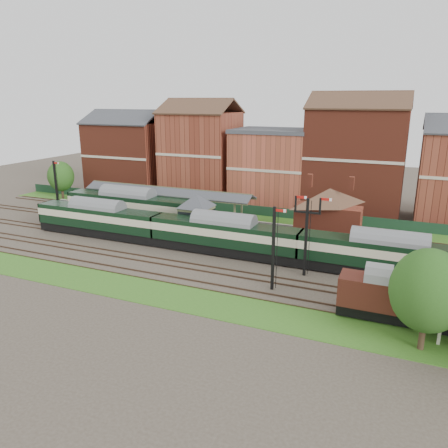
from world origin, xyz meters
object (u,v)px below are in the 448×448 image
at_px(dmu_train, 224,234).
at_px(platform_railcar, 128,206).
at_px(goods_van_a, 377,294).
at_px(semaphore_bracket, 307,232).
at_px(signal_box, 197,216).

relative_size(dmu_train, platform_railcar, 2.76).
bearing_deg(goods_van_a, semaphore_bracket, 138.46).
height_order(signal_box, dmu_train, signal_box).
xyz_separation_m(semaphore_bracket, platform_railcar, (-27.52, 9.00, -2.06)).
height_order(dmu_train, platform_railcar, platform_railcar).
bearing_deg(dmu_train, goods_van_a, -27.45).
xyz_separation_m(signal_box, goods_van_a, (22.38, -12.25, -1.14)).
distance_m(signal_box, dmu_train, 6.06).
distance_m(dmu_train, goods_van_a, 19.53).
bearing_deg(signal_box, goods_van_a, -28.70).
bearing_deg(semaphore_bracket, dmu_train, 165.95).
bearing_deg(dmu_train, platform_railcar, 159.66).
relative_size(platform_railcar, goods_van_a, 3.22).
bearing_deg(semaphore_bracket, goods_van_a, -41.54).
height_order(signal_box, semaphore_bracket, semaphore_bracket).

